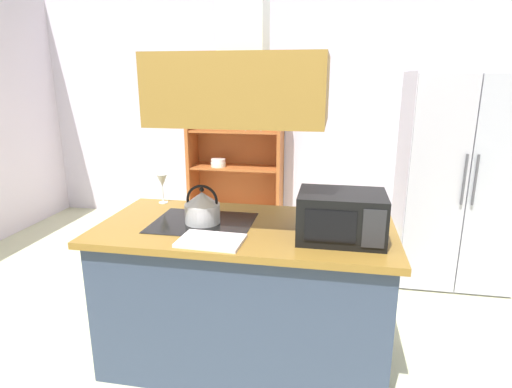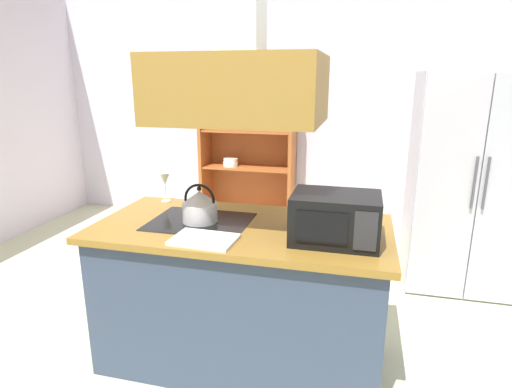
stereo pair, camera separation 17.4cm
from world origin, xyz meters
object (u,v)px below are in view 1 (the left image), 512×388
object	(u,v)px
dish_cabinet	(236,161)
microwave	(341,216)
wine_glass_on_counter	(162,182)
cutting_board	(211,241)
refrigerator	(455,180)
kettle	(202,207)

from	to	relation	value
dish_cabinet	microwave	bearing A→B (deg)	-65.76
dish_cabinet	wine_glass_on_counter	xyz separation A→B (m)	(0.00, -2.23, 0.28)
cutting_board	wine_glass_on_counter	xyz separation A→B (m)	(-0.54, 0.65, 0.14)
refrigerator	kettle	bearing A→B (deg)	-140.55
refrigerator	dish_cabinet	size ratio (longest dim) A/B	1.02
cutting_board	microwave	distance (m)	0.71
dish_cabinet	kettle	size ratio (longest dim) A/B	7.47
kettle	cutting_board	bearing A→B (deg)	-64.68
dish_cabinet	wine_glass_on_counter	world-z (taller)	dish_cabinet
kettle	cutting_board	size ratio (longest dim) A/B	0.69
refrigerator	dish_cabinet	bearing A→B (deg)	153.30
kettle	wine_glass_on_counter	xyz separation A→B (m)	(-0.40, 0.36, 0.05)
refrigerator	microwave	world-z (taller)	refrigerator
refrigerator	microwave	bearing A→B (deg)	-121.67
dish_cabinet	microwave	size ratio (longest dim) A/B	3.83
dish_cabinet	wine_glass_on_counter	distance (m)	2.25
refrigerator	dish_cabinet	world-z (taller)	refrigerator
microwave	kettle	bearing A→B (deg)	172.02
kettle	microwave	world-z (taller)	microwave
refrigerator	wine_glass_on_counter	world-z (taller)	refrigerator
refrigerator	cutting_board	distance (m)	2.43
kettle	cutting_board	xyz separation A→B (m)	(0.14, -0.29, -0.09)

